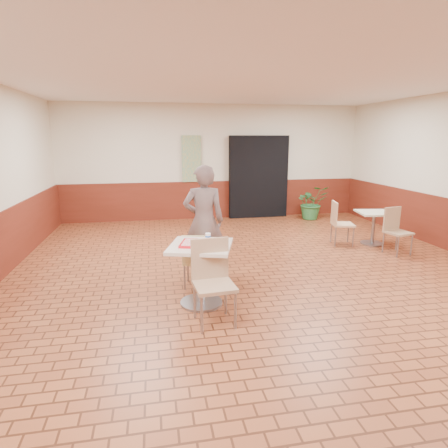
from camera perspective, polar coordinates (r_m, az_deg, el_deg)
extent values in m
cube|color=brown|center=(5.61, 6.87, -9.53)|extent=(8.00, 10.00, 0.01)
cube|color=white|center=(5.25, 7.82, 22.32)|extent=(8.00, 10.00, 0.01)
cube|color=beige|center=(10.08, -1.55, 9.37)|extent=(8.00, 0.01, 3.00)
cube|color=#5D1E11|center=(10.17, -1.50, 3.73)|extent=(8.00, 0.04, 1.00)
cube|color=black|center=(10.25, 5.26, 7.14)|extent=(1.60, 0.22, 2.20)
cube|color=gray|center=(9.93, -4.97, 9.85)|extent=(0.50, 0.03, 1.20)
cube|color=beige|center=(4.79, -3.60, -3.40)|extent=(0.77, 0.77, 0.04)
cylinder|color=gray|center=(4.92, -3.53, -7.94)|extent=(0.09, 0.09, 0.77)
cylinder|color=gray|center=(5.06, -3.47, -11.83)|extent=(0.55, 0.55, 0.03)
cube|color=tan|center=(4.38, -1.49, -9.44)|extent=(0.50, 0.50, 0.04)
cube|color=tan|center=(4.48, -2.17, -5.25)|extent=(0.46, 0.07, 0.50)
cylinder|color=gray|center=(4.27, -3.41, -13.69)|extent=(0.03, 0.03, 0.44)
cylinder|color=gray|center=(4.36, 1.74, -13.08)|extent=(0.03, 0.03, 0.44)
cylinder|color=gray|center=(4.62, -4.49, -11.58)|extent=(0.03, 0.03, 0.44)
cylinder|color=gray|center=(4.70, 0.27, -11.07)|extent=(0.03, 0.03, 0.44)
cube|color=#E0CE86|center=(5.51, -4.15, -5.64)|extent=(0.45, 0.45, 0.04)
cube|color=#E0CE86|center=(5.28, -4.43, -3.94)|extent=(0.37, 0.12, 0.41)
cylinder|color=gray|center=(5.70, -2.30, -7.07)|extent=(0.03, 0.03, 0.36)
cylinder|color=gray|center=(5.74, -5.51, -6.98)|extent=(0.03, 0.03, 0.36)
cylinder|color=gray|center=(5.41, -2.64, -8.23)|extent=(0.03, 0.03, 0.36)
cylinder|color=gray|center=(5.45, -6.03, -8.13)|extent=(0.03, 0.03, 0.36)
imported|color=#66524F|center=(5.82, -3.10, 0.43)|extent=(0.66, 0.46, 1.75)
cube|color=red|center=(4.78, -3.60, -3.00)|extent=(0.49, 0.38, 0.03)
cube|color=#E18585|center=(4.77, -3.61, -2.82)|extent=(0.44, 0.33, 0.00)
torus|color=#F0B957|center=(4.81, -4.56, -2.51)|extent=(0.12, 0.12, 0.03)
ellipsoid|color=#E77F43|center=(4.74, -2.91, -2.66)|extent=(0.15, 0.09, 0.04)
cube|color=beige|center=(4.74, -2.91, -2.41)|extent=(0.13, 0.07, 0.01)
ellipsoid|color=#C6761B|center=(4.73, -3.62, -2.83)|extent=(0.03, 0.03, 0.02)
cylinder|color=white|center=(4.87, -2.47, -1.93)|extent=(0.07, 0.07, 0.09)
cylinder|color=blue|center=(4.87, -2.47, -1.88)|extent=(0.07, 0.07, 0.02)
cube|color=beige|center=(8.18, 21.97, 1.60)|extent=(0.64, 0.64, 0.04)
cylinder|color=gray|center=(8.24, 21.78, -0.69)|extent=(0.07, 0.07, 0.64)
cylinder|color=gray|center=(8.32, 21.60, -2.74)|extent=(0.46, 0.46, 0.03)
cube|color=#D8B082|center=(7.98, 17.64, -0.06)|extent=(0.49, 0.49, 0.04)
cube|color=#D8B082|center=(7.88, 16.46, 1.68)|extent=(0.12, 0.41, 0.45)
cylinder|color=gray|center=(7.91, 19.09, -1.91)|extent=(0.03, 0.03, 0.40)
cylinder|color=gray|center=(8.24, 18.39, -1.28)|extent=(0.03, 0.03, 0.40)
cylinder|color=gray|center=(7.82, 16.62, -1.91)|extent=(0.03, 0.03, 0.40)
cylinder|color=gray|center=(8.15, 16.02, -1.28)|extent=(0.03, 0.03, 0.40)
cube|color=tan|center=(7.71, 25.03, -1.21)|extent=(0.48, 0.48, 0.04)
cube|color=tan|center=(7.77, 24.22, 0.78)|extent=(0.40, 0.11, 0.44)
cylinder|color=gray|center=(7.52, 24.96, -3.22)|extent=(0.03, 0.03, 0.39)
cylinder|color=gray|center=(7.78, 26.66, -2.89)|extent=(0.03, 0.03, 0.39)
cylinder|color=gray|center=(7.74, 23.10, -2.60)|extent=(0.03, 0.03, 0.39)
cylinder|color=gray|center=(7.99, 24.81, -2.30)|extent=(0.03, 0.03, 0.39)
imported|color=#2E7338|center=(10.28, 13.21, 3.22)|extent=(0.82, 0.71, 0.90)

